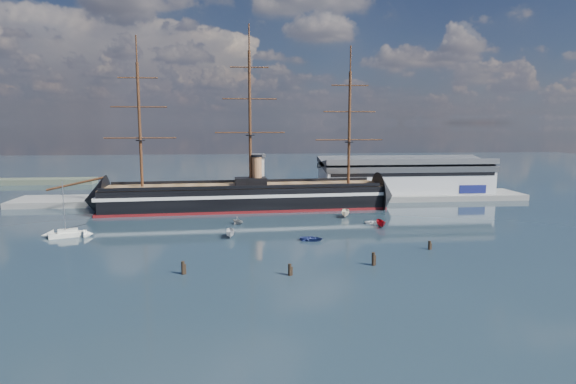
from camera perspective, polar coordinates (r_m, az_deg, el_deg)
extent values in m
plane|color=#202E37|center=(136.53, -4.19, -3.50)|extent=(600.00, 600.00, 0.00)
cube|color=slate|center=(172.44, -1.23, -1.03)|extent=(180.00, 18.00, 2.00)
cube|color=#B7BABC|center=(185.46, 13.61, 1.57)|extent=(62.00, 20.00, 10.00)
cube|color=#3F4247|center=(184.92, 13.67, 3.30)|extent=(63.00, 21.00, 2.00)
cube|color=silver|center=(167.84, -3.54, 1.80)|extent=(4.00, 4.00, 14.00)
cube|color=#3F4247|center=(167.17, -3.56, 4.36)|extent=(5.00, 5.00, 1.00)
cube|color=black|center=(155.48, -5.17, -0.58)|extent=(88.71, 20.53, 7.00)
cube|color=silver|center=(155.30, -5.17, -0.15)|extent=(90.72, 20.87, 1.00)
cube|color=maroon|center=(156.07, -5.15, -1.91)|extent=(90.72, 20.83, 0.90)
cone|color=black|center=(161.82, -21.87, -0.90)|extent=(14.79, 16.38, 15.68)
cone|color=black|center=(162.82, 11.42, -0.42)|extent=(11.80, 16.23, 15.68)
cube|color=brown|center=(154.97, -5.19, 0.73)|extent=(88.64, 19.25, 0.40)
cube|color=black|center=(154.83, -4.45, 1.26)|extent=(10.30, 6.51, 2.50)
cylinder|color=#A46C44|center=(154.51, -3.72, 2.56)|extent=(3.20, 3.20, 9.00)
cylinder|color=#381E0F|center=(162.74, -23.83, 0.92)|extent=(17.76, 1.62, 4.43)
cylinder|color=#381E0F|center=(156.62, -17.17, 7.53)|extent=(0.90, 0.90, 38.00)
cylinder|color=#381E0F|center=(153.72, -4.53, 8.60)|extent=(0.90, 0.90, 42.00)
cylinder|color=#381E0F|center=(157.78, 7.28, 7.46)|extent=(0.90, 0.90, 36.00)
cube|color=silver|center=(129.50, -24.61, -4.62)|extent=(8.96, 5.32, 1.15)
cube|color=silver|center=(129.31, -24.64, -4.22)|extent=(4.95, 3.30, 0.92)
cylinder|color=#B2B2B7|center=(128.43, -25.04, -1.61)|extent=(0.18, 0.18, 12.63)
imported|color=silver|center=(118.23, -6.85, -5.38)|extent=(6.33, 2.43, 2.51)
imported|color=navy|center=(114.39, 2.77, -5.79)|extent=(2.27, 3.65, 1.59)
imported|color=maroon|center=(131.33, 10.95, -4.10)|extent=(5.94, 2.24, 2.36)
imported|color=gray|center=(133.35, -5.98, -3.81)|extent=(6.16, 6.14, 2.23)
imported|color=white|center=(135.36, 10.05, -3.71)|extent=(1.36, 2.93, 1.33)
imported|color=#FFEFCE|center=(143.47, 6.82, -2.97)|extent=(7.34, 4.40, 2.76)
cylinder|color=black|center=(91.82, -12.32, -9.50)|extent=(0.64, 0.64, 3.18)
cylinder|color=black|center=(89.09, 0.21, -9.86)|extent=(0.64, 0.64, 2.89)
cylinder|color=black|center=(96.49, 10.05, -8.56)|extent=(0.64, 0.64, 3.33)
cylinder|color=black|center=(110.99, 16.41, -6.55)|extent=(0.64, 0.64, 2.66)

